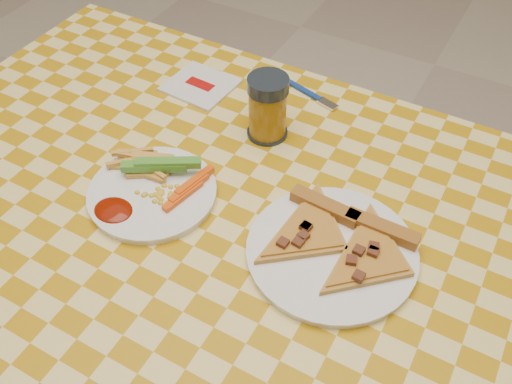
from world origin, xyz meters
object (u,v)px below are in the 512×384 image
table (220,244)px  plate_left (153,194)px  drink_glass (268,108)px  plate_right (331,253)px

table → plate_left: bearing=-173.0°
table → drink_glass: drink_glass is taller
drink_glass → table: bearing=-83.2°
table → plate_left: 0.14m
table → drink_glass: (-0.03, 0.22, 0.13)m
table → plate_left: (-0.12, -0.01, 0.08)m
table → drink_glass: 0.26m
table → drink_glass: size_ratio=10.40×
plate_right → drink_glass: bearing=137.3°
plate_left → plate_right: same height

